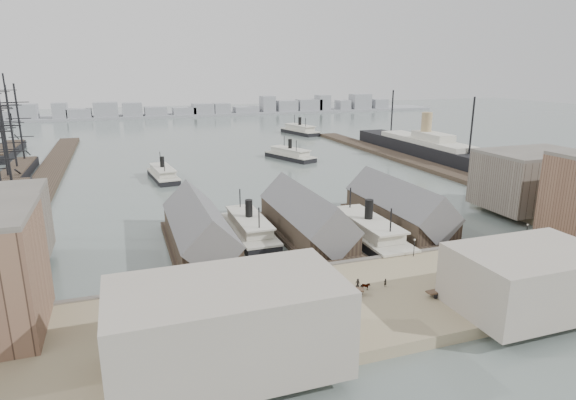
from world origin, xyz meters
name	(u,v)px	position (x,y,z in m)	size (l,w,h in m)	color
ground	(334,262)	(0.00, 0.00, 0.00)	(900.00, 900.00, 0.00)	#54615E
quay	(382,299)	(0.00, -20.00, 1.00)	(180.00, 30.00, 2.00)	#897B5C
seawall	(345,266)	(0.00, -5.20, 1.15)	(180.00, 1.20, 2.30)	#59544C
west_wharf	(45,182)	(-68.00, 100.00, 0.80)	(10.00, 220.00, 1.60)	#2D231C
east_wharf	(411,161)	(78.00, 90.00, 0.80)	(10.00, 180.00, 1.60)	#2D231C
ferry_shed_west	(199,230)	(-26.00, 16.88, 4.64)	(14.00, 42.00, 12.60)	#2D231C
ferry_shed_center	(306,219)	(0.00, 16.88, 4.64)	(14.00, 42.00, 12.60)	#2D231C
ferry_shed_east	(398,209)	(26.00, 16.88, 4.64)	(14.00, 42.00, 12.60)	#2D231C
warehouse_east_back	(532,180)	(68.00, 15.00, 9.50)	(28.00, 20.00, 15.00)	#60564C
street_bldg_center	(529,279)	(20.00, -32.00, 7.00)	(24.00, 16.00, 10.00)	gray
street_bldg_west	(228,326)	(-30.00, -32.00, 8.00)	(30.00, 16.00, 12.00)	gray
lamp_post_far_w	(109,286)	(-45.00, -7.00, 4.71)	(0.44, 0.44, 3.92)	black
lamp_post_near_w	(278,263)	(-15.00, -7.00, 4.71)	(0.44, 0.44, 3.92)	black
lamp_post_near_e	(414,244)	(15.00, -7.00, 4.71)	(0.44, 0.44, 3.92)	black
lamp_post_far_e	(527,229)	(45.00, -7.00, 4.71)	(0.44, 0.44, 3.92)	black
far_shore	(167,112)	(-2.07, 334.14, 3.91)	(500.00, 40.00, 15.72)	gray
ferry_docked_west	(249,228)	(-13.00, 21.68, 2.34)	(8.37, 27.91, 9.97)	black
ferry_docked_east	(368,231)	(13.00, 9.24, 2.56)	(9.18, 30.60, 10.93)	black
ferry_open_near	(163,174)	(-27.17, 93.08, 2.13)	(10.39, 26.11, 9.08)	black
ferry_open_mid	(290,154)	(30.95, 115.61, 2.28)	(17.54, 28.30, 9.71)	black
ferry_open_far	(300,130)	(65.06, 193.62, 2.58)	(16.30, 32.14, 11.01)	black
sailing_ship_mid	(18,170)	(-79.11, 116.89, 2.45)	(8.31, 48.01, 34.16)	black
sailing_ship_far	(6,150)	(-92.30, 169.13, 2.71)	(9.14, 50.76, 37.56)	black
ocean_steamer	(425,148)	(92.00, 100.43, 4.41)	(14.03, 102.54, 20.51)	black
tram	(513,251)	(33.19, -15.25, 3.83)	(2.78, 10.10, 3.58)	black
horse_cart_left	(143,328)	(-40.25, -19.43, 2.77)	(4.45, 3.81, 1.45)	black
horse_cart_center	(362,288)	(-3.07, -18.20, 2.76)	(4.78, 3.02, 1.43)	black
horse_cart_right	(444,292)	(9.66, -24.28, 2.80)	(4.65, 1.78, 1.58)	black
pedestrian_0	(132,318)	(-41.75, -15.99, 2.83)	(0.61, 0.44, 1.66)	black
pedestrian_1	(157,323)	(-38.15, -18.82, 2.79)	(0.77, 0.60, 1.59)	black
pedestrian_2	(277,287)	(-17.05, -13.01, 2.88)	(1.14, 0.65, 1.76)	black
pedestrian_3	(342,314)	(-10.35, -25.46, 2.81)	(0.95, 0.39, 1.62)	black
pedestrian_4	(358,283)	(-3.01, -16.55, 2.89)	(0.87, 0.57, 1.78)	black
pedestrian_5	(385,283)	(1.95, -17.67, 2.79)	(0.57, 0.42, 1.57)	black
pedestrian_6	(469,247)	(27.90, -8.30, 2.91)	(0.89, 0.69, 1.82)	black
pedestrian_7	(516,274)	(27.03, -22.67, 2.89)	(1.15, 0.66, 1.79)	black
pedestrian_8	(503,244)	(36.31, -9.28, 2.84)	(0.99, 0.41, 1.68)	black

